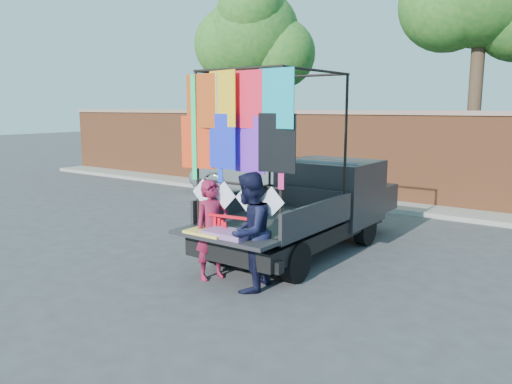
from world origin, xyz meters
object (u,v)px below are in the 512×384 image
Objects in this scene: woman at (212,230)px; man at (249,232)px; pickup_truck at (317,204)px; sedan at (264,172)px.

woman is 0.78m from man.
man is at bearing -82.09° from pickup_truck.
pickup_truck reaches higher than sedan.
pickup_truck is 1.16× the size of sedan.
sedan is (-4.08, 4.01, -0.09)m from pickup_truck.
man is at bearing -157.34° from sedan.
sedan is 2.52× the size of man.
man is (0.77, -0.06, 0.09)m from woman.
pickup_truck is at bearing 177.55° from man.
pickup_truck is 2.71m from woman.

